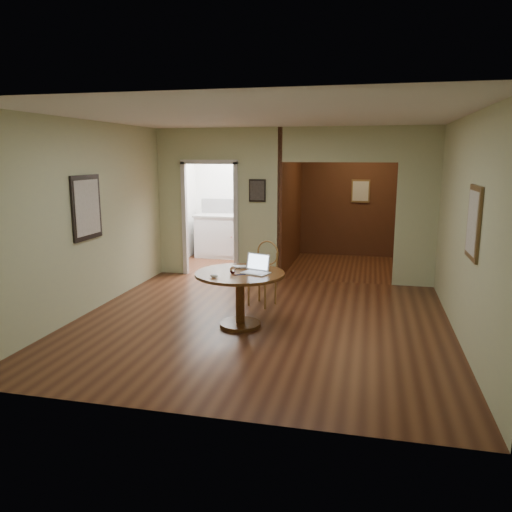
% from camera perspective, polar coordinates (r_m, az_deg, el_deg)
% --- Properties ---
extents(floor, '(5.00, 5.00, 0.00)m').
position_cam_1_polar(floor, '(6.76, 0.42, -7.69)').
color(floor, '#411F12').
rests_on(floor, ground).
extents(room_shell, '(5.20, 7.50, 5.00)m').
position_cam_1_polar(room_shell, '(9.56, 1.76, 5.85)').
color(room_shell, white).
rests_on(room_shell, ground).
extents(dining_table, '(1.16, 1.16, 0.73)m').
position_cam_1_polar(dining_table, '(6.50, -1.84, -3.51)').
color(dining_table, brown).
rests_on(dining_table, ground).
extents(chair, '(0.53, 0.53, 0.96)m').
position_cam_1_polar(chair, '(7.47, 0.96, -1.55)').
color(chair, olive).
rests_on(chair, ground).
extents(open_laptop, '(0.39, 0.38, 0.24)m').
position_cam_1_polar(open_laptop, '(6.43, 0.09, -1.34)').
color(open_laptop, white).
rests_on(open_laptop, dining_table).
extents(closed_laptop, '(0.37, 0.27, 0.03)m').
position_cam_1_polar(closed_laptop, '(6.66, -1.28, -1.35)').
color(closed_laptop, '#AAAAAF').
rests_on(closed_laptop, dining_table).
extents(mouse, '(0.11, 0.07, 0.04)m').
position_cam_1_polar(mouse, '(6.20, -4.82, -2.28)').
color(mouse, white).
rests_on(mouse, dining_table).
extents(wine_glass, '(0.08, 0.08, 0.09)m').
position_cam_1_polar(wine_glass, '(6.39, -2.68, -1.61)').
color(wine_glass, white).
rests_on(wine_glass, dining_table).
extents(pen, '(0.13, 0.08, 0.01)m').
position_cam_1_polar(pen, '(6.32, -1.84, -2.14)').
color(pen, navy).
rests_on(pen, dining_table).
extents(kitchen_cabinet, '(2.06, 0.60, 0.94)m').
position_cam_1_polar(kitchen_cabinet, '(10.93, -1.67, 2.24)').
color(kitchen_cabinet, silver).
rests_on(kitchen_cabinet, ground).
extents(grocery_bag, '(0.32, 0.28, 0.30)m').
position_cam_1_polar(grocery_bag, '(10.67, 2.49, 5.36)').
color(grocery_bag, '#C0B48C').
rests_on(grocery_bag, kitchen_cabinet).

